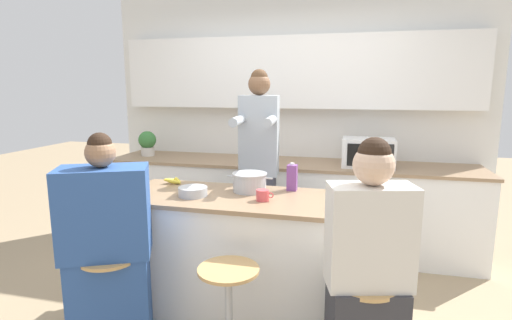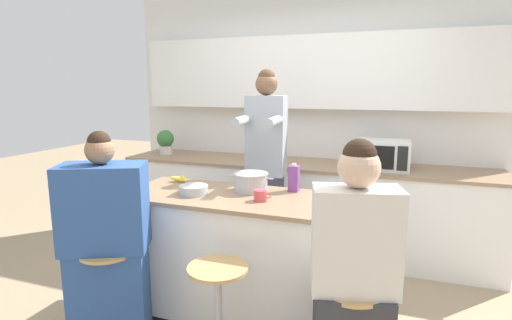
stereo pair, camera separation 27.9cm
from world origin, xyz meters
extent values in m
plane|color=tan|center=(0.00, 0.00, 0.00)|extent=(16.00, 16.00, 0.00)
cube|color=silver|center=(0.00, 1.78, 1.35)|extent=(4.09, 0.06, 2.70)
cube|color=white|center=(0.00, 1.67, 1.83)|extent=(3.76, 0.16, 0.75)
cube|color=white|center=(0.00, 1.41, 0.44)|extent=(3.76, 0.67, 0.88)
cube|color=#937556|center=(0.00, 1.41, 0.90)|extent=(3.79, 0.70, 0.03)
cube|color=black|center=(0.00, 0.00, 0.03)|extent=(1.77, 0.57, 0.06)
cube|color=white|center=(0.00, 0.00, 0.47)|extent=(1.85, 0.65, 0.83)
cube|color=#937556|center=(0.00, 0.00, 0.90)|extent=(1.89, 0.69, 0.03)
cylinder|color=#B7BABC|center=(-0.76, -0.60, 0.33)|extent=(0.04, 0.04, 0.62)
cylinder|color=tan|center=(-0.76, -0.60, 0.65)|extent=(0.36, 0.36, 0.02)
cylinder|color=#B7BABC|center=(0.00, -0.58, 0.33)|extent=(0.04, 0.04, 0.62)
cylinder|color=tan|center=(0.00, -0.58, 0.65)|extent=(0.36, 0.36, 0.02)
cylinder|color=tan|center=(0.76, -0.56, 0.65)|extent=(0.36, 0.36, 0.02)
cube|color=#383842|center=(-0.12, 0.65, 0.47)|extent=(0.29, 0.25, 0.93)
cube|color=#9EA8B2|center=(-0.12, 0.65, 1.27)|extent=(0.34, 0.25, 0.67)
cylinder|color=#9EA8B2|center=(-0.21, 0.34, 1.42)|extent=(0.11, 0.37, 0.07)
cylinder|color=#9EA8B2|center=(0.04, 0.37, 1.42)|extent=(0.11, 0.37, 0.07)
sphere|color=brown|center=(-0.12, 0.65, 1.70)|extent=(0.20, 0.20, 0.18)
sphere|color=#513823|center=(-0.12, 0.65, 1.75)|extent=(0.16, 0.16, 0.14)
cube|color=#2D5193|center=(-0.78, -0.59, 0.33)|extent=(0.54, 0.44, 0.66)
cube|color=#2D5193|center=(-0.78, -0.59, 0.93)|extent=(0.59, 0.48, 0.55)
sphere|color=#936B4C|center=(-0.78, -0.59, 1.29)|extent=(0.23, 0.23, 0.18)
sphere|color=black|center=(-0.78, -0.59, 1.34)|extent=(0.19, 0.19, 0.14)
cube|color=silver|center=(0.76, -0.59, 0.92)|extent=(0.47, 0.32, 0.54)
sphere|color=#DBB293|center=(0.76, -0.59, 1.29)|extent=(0.25, 0.25, 0.21)
sphere|color=black|center=(0.76, -0.59, 1.35)|extent=(0.20, 0.20, 0.16)
cylinder|color=#B7BABC|center=(-0.07, 0.14, 0.98)|extent=(0.24, 0.24, 0.13)
cylinder|color=#B7BABC|center=(-0.07, 0.14, 1.05)|extent=(0.26, 0.26, 0.01)
cylinder|color=#B7BABC|center=(-0.21, 0.14, 1.02)|extent=(0.05, 0.01, 0.01)
cylinder|color=#B7BABC|center=(0.08, 0.14, 1.02)|extent=(0.05, 0.01, 0.01)
cylinder|color=#B7BABC|center=(-0.42, -0.08, 0.95)|extent=(0.20, 0.20, 0.06)
cylinder|color=#DB4C51|center=(0.08, -0.07, 0.96)|extent=(0.09, 0.09, 0.08)
torus|color=#DB4C51|center=(0.14, -0.07, 0.96)|extent=(0.04, 0.01, 0.04)
cylinder|color=#4C7099|center=(0.68, -0.24, 0.96)|extent=(0.08, 0.08, 0.08)
torus|color=#4C7099|center=(0.74, -0.24, 0.96)|extent=(0.04, 0.01, 0.04)
ellipsoid|color=yellow|center=(-0.71, 0.20, 0.94)|extent=(0.13, 0.05, 0.05)
ellipsoid|color=yellow|center=(-0.75, 0.24, 0.94)|extent=(0.10, 0.12, 0.05)
ellipsoid|color=yellow|center=(-0.68, 0.24, 0.94)|extent=(0.11, 0.11, 0.05)
cube|color=#7A428E|center=(0.23, 0.25, 1.01)|extent=(0.07, 0.07, 0.19)
cylinder|color=white|center=(0.23, 0.25, 1.12)|extent=(0.03, 0.03, 0.02)
cube|color=white|center=(0.80, 1.35, 1.05)|extent=(0.49, 0.32, 0.28)
cube|color=black|center=(0.75, 1.19, 1.05)|extent=(0.30, 0.01, 0.21)
cube|color=black|center=(0.97, 1.19, 1.05)|extent=(0.09, 0.01, 0.22)
cylinder|color=beige|center=(-1.59, 1.41, 0.96)|extent=(0.15, 0.15, 0.10)
sphere|color=#387538|center=(-1.59, 1.41, 1.09)|extent=(0.20, 0.20, 0.20)
camera|label=1|loc=(0.67, -2.60, 1.67)|focal=28.00mm
camera|label=2|loc=(0.94, -2.52, 1.67)|focal=28.00mm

